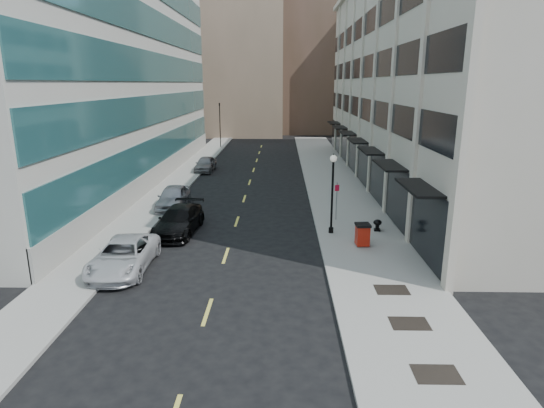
{
  "coord_description": "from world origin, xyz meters",
  "views": [
    {
      "loc": [
        2.87,
        -14.03,
        8.67
      ],
      "look_at": [
        2.39,
        8.74,
        2.59
      ],
      "focal_mm": 30.0,
      "sensor_mm": 36.0,
      "label": 1
    }
  ],
  "objects_px": {
    "trash_bin": "(362,234)",
    "urn_planter": "(377,224)",
    "car_black_pickup": "(179,220)",
    "sign_post": "(337,196)",
    "car_white_van": "(124,256)",
    "car_silver_sedan": "(173,197)",
    "lamppost": "(333,187)",
    "car_grey_sedan": "(206,164)",
    "traffic_signal": "(219,106)"
  },
  "relations": [
    {
      "from": "lamppost",
      "to": "sign_post",
      "type": "height_order",
      "value": "lamppost"
    },
    {
      "from": "traffic_signal",
      "to": "car_grey_sedan",
      "type": "height_order",
      "value": "traffic_signal"
    },
    {
      "from": "car_silver_sedan",
      "to": "car_grey_sedan",
      "type": "xyz_separation_m",
      "value": [
        0.0,
        14.06,
        -0.06
      ]
    },
    {
      "from": "lamppost",
      "to": "sign_post",
      "type": "xyz_separation_m",
      "value": [
        0.59,
        2.63,
        -1.19
      ]
    },
    {
      "from": "lamppost",
      "to": "car_silver_sedan",
      "type": "bearing_deg",
      "value": 151.99
    },
    {
      "from": "trash_bin",
      "to": "urn_planter",
      "type": "distance_m",
      "value": 2.93
    },
    {
      "from": "car_black_pickup",
      "to": "trash_bin",
      "type": "relative_size",
      "value": 4.3
    },
    {
      "from": "traffic_signal",
      "to": "sign_post",
      "type": "xyz_separation_m",
      "value": [
        11.9,
        -33.95,
        -3.99
      ]
    },
    {
      "from": "traffic_signal",
      "to": "lamppost",
      "type": "xyz_separation_m",
      "value": [
        11.31,
        -36.59,
        -2.8
      ]
    },
    {
      "from": "car_black_pickup",
      "to": "car_white_van",
      "type": "bearing_deg",
      "value": -100.03
    },
    {
      "from": "lamppost",
      "to": "urn_planter",
      "type": "xyz_separation_m",
      "value": [
        2.79,
        0.43,
        -2.35
      ]
    },
    {
      "from": "car_grey_sedan",
      "to": "car_white_van",
      "type": "bearing_deg",
      "value": -87.02
    },
    {
      "from": "car_silver_sedan",
      "to": "lamppost",
      "type": "relative_size",
      "value": 1.02
    },
    {
      "from": "traffic_signal",
      "to": "sign_post",
      "type": "height_order",
      "value": "traffic_signal"
    },
    {
      "from": "trash_bin",
      "to": "sign_post",
      "type": "relative_size",
      "value": 0.5
    },
    {
      "from": "trash_bin",
      "to": "lamppost",
      "type": "height_order",
      "value": "lamppost"
    },
    {
      "from": "car_white_van",
      "to": "sign_post",
      "type": "height_order",
      "value": "sign_post"
    },
    {
      "from": "traffic_signal",
      "to": "car_silver_sedan",
      "type": "height_order",
      "value": "traffic_signal"
    },
    {
      "from": "car_black_pickup",
      "to": "urn_planter",
      "type": "height_order",
      "value": "car_black_pickup"
    },
    {
      "from": "car_black_pickup",
      "to": "sign_post",
      "type": "distance_m",
      "value": 9.94
    },
    {
      "from": "car_black_pickup",
      "to": "trash_bin",
      "type": "bearing_deg",
      "value": -8.95
    },
    {
      "from": "sign_post",
      "to": "urn_planter",
      "type": "bearing_deg",
      "value": -63.9
    },
    {
      "from": "car_white_van",
      "to": "lamppost",
      "type": "distance_m",
      "value": 11.94
    },
    {
      "from": "urn_planter",
      "to": "traffic_signal",
      "type": "bearing_deg",
      "value": 111.3
    },
    {
      "from": "car_black_pickup",
      "to": "lamppost",
      "type": "distance_m",
      "value": 9.26
    },
    {
      "from": "car_white_van",
      "to": "car_silver_sedan",
      "type": "xyz_separation_m",
      "value": [
        -0.19,
        11.05,
        0.08
      ]
    },
    {
      "from": "car_white_van",
      "to": "car_silver_sedan",
      "type": "bearing_deg",
      "value": 90.03
    },
    {
      "from": "lamppost",
      "to": "car_grey_sedan",
      "type": "bearing_deg",
      "value": 118.3
    },
    {
      "from": "car_silver_sedan",
      "to": "lamppost",
      "type": "distance_m",
      "value": 12.19
    },
    {
      "from": "traffic_signal",
      "to": "car_silver_sedan",
      "type": "xyz_separation_m",
      "value": [
        0.7,
        -30.95,
        -4.9
      ]
    },
    {
      "from": "urn_planter",
      "to": "car_white_van",
      "type": "bearing_deg",
      "value": -156.14
    },
    {
      "from": "car_white_van",
      "to": "trash_bin",
      "type": "relative_size",
      "value": 4.3
    },
    {
      "from": "car_grey_sedan",
      "to": "trash_bin",
      "type": "distance_m",
      "value": 24.96
    },
    {
      "from": "car_white_van",
      "to": "car_black_pickup",
      "type": "distance_m",
      "value": 5.83
    },
    {
      "from": "car_silver_sedan",
      "to": "sign_post",
      "type": "xyz_separation_m",
      "value": [
        11.2,
        -3.01,
        0.91
      ]
    },
    {
      "from": "car_grey_sedan",
      "to": "sign_post",
      "type": "height_order",
      "value": "sign_post"
    },
    {
      "from": "car_black_pickup",
      "to": "car_grey_sedan",
      "type": "xyz_separation_m",
      "value": [
        -1.6,
        19.46,
        -0.02
      ]
    },
    {
      "from": "car_silver_sedan",
      "to": "trash_bin",
      "type": "height_order",
      "value": "car_silver_sedan"
    },
    {
      "from": "car_white_van",
      "to": "urn_planter",
      "type": "distance_m",
      "value": 14.45
    },
    {
      "from": "car_white_van",
      "to": "traffic_signal",
      "type": "bearing_deg",
      "value": 90.26
    },
    {
      "from": "trash_bin",
      "to": "car_grey_sedan",
      "type": "bearing_deg",
      "value": 114.77
    },
    {
      "from": "trash_bin",
      "to": "lamppost",
      "type": "bearing_deg",
      "value": 119.85
    },
    {
      "from": "traffic_signal",
      "to": "trash_bin",
      "type": "xyz_separation_m",
      "value": [
        12.76,
        -38.74,
        -4.9
      ]
    },
    {
      "from": "car_silver_sedan",
      "to": "urn_planter",
      "type": "bearing_deg",
      "value": -22.29
    },
    {
      "from": "car_silver_sedan",
      "to": "urn_planter",
      "type": "height_order",
      "value": "car_silver_sedan"
    },
    {
      "from": "traffic_signal",
      "to": "lamppost",
      "type": "height_order",
      "value": "traffic_signal"
    },
    {
      "from": "traffic_signal",
      "to": "sign_post",
      "type": "relative_size",
      "value": 2.84
    },
    {
      "from": "car_black_pickup",
      "to": "trash_bin",
      "type": "height_order",
      "value": "car_black_pickup"
    },
    {
      "from": "car_white_van",
      "to": "sign_post",
      "type": "distance_m",
      "value": 13.67
    },
    {
      "from": "car_silver_sedan",
      "to": "urn_planter",
      "type": "xyz_separation_m",
      "value": [
        13.4,
        -5.21,
        -0.25
      ]
    }
  ]
}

